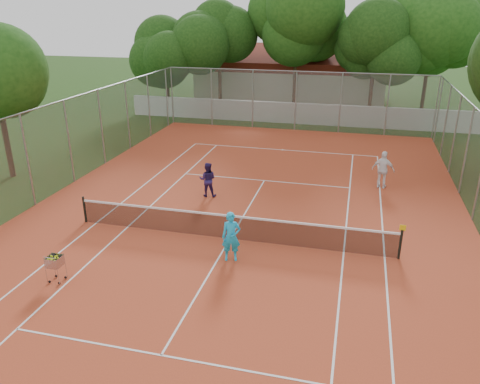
% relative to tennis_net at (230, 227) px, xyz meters
% --- Properties ---
extents(ground, '(120.00, 120.00, 0.00)m').
position_rel_tennis_net_xyz_m(ground, '(0.00, 0.00, -0.51)').
color(ground, '#19350E').
rests_on(ground, ground).
extents(court_pad, '(18.00, 34.00, 0.02)m').
position_rel_tennis_net_xyz_m(court_pad, '(0.00, 0.00, -0.50)').
color(court_pad, '#B34222').
rests_on(court_pad, ground).
extents(court_lines, '(10.98, 23.78, 0.01)m').
position_rel_tennis_net_xyz_m(court_lines, '(0.00, 0.00, -0.49)').
color(court_lines, white).
rests_on(court_lines, court_pad).
extents(tennis_net, '(11.88, 0.10, 0.98)m').
position_rel_tennis_net_xyz_m(tennis_net, '(0.00, 0.00, 0.00)').
color(tennis_net, black).
rests_on(tennis_net, court_pad).
extents(perimeter_fence, '(18.00, 34.00, 4.00)m').
position_rel_tennis_net_xyz_m(perimeter_fence, '(0.00, 0.00, 1.49)').
color(perimeter_fence, slate).
rests_on(perimeter_fence, ground).
extents(boundary_wall, '(26.00, 0.30, 1.50)m').
position_rel_tennis_net_xyz_m(boundary_wall, '(0.00, 19.00, 0.24)').
color(boundary_wall, silver).
rests_on(boundary_wall, ground).
extents(clubhouse, '(16.40, 9.00, 4.40)m').
position_rel_tennis_net_xyz_m(clubhouse, '(-2.00, 29.00, 1.69)').
color(clubhouse, beige).
rests_on(clubhouse, ground).
extents(tropical_trees, '(29.00, 19.00, 10.00)m').
position_rel_tennis_net_xyz_m(tropical_trees, '(0.00, 22.00, 4.49)').
color(tropical_trees, '#12330C').
rests_on(tropical_trees, ground).
extents(player_near, '(0.71, 0.56, 1.72)m').
position_rel_tennis_net_xyz_m(player_near, '(0.44, -1.45, 0.37)').
color(player_near, '#1AB1E4').
rests_on(player_near, court_pad).
extents(player_far_left, '(0.84, 0.69, 1.57)m').
position_rel_tennis_net_xyz_m(player_far_left, '(-2.08, 3.83, 0.30)').
color(player_far_left, '#291B52').
rests_on(player_far_left, court_pad).
extents(player_far_right, '(1.11, 0.66, 1.77)m').
position_rel_tennis_net_xyz_m(player_far_right, '(5.55, 6.83, 0.40)').
color(player_far_right, white).
rests_on(player_far_right, court_pad).
extents(ball_hopper, '(0.50, 0.50, 0.94)m').
position_rel_tennis_net_xyz_m(ball_hopper, '(-4.46, -4.07, -0.02)').
color(ball_hopper, '#A9A8AF').
rests_on(ball_hopper, court_pad).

